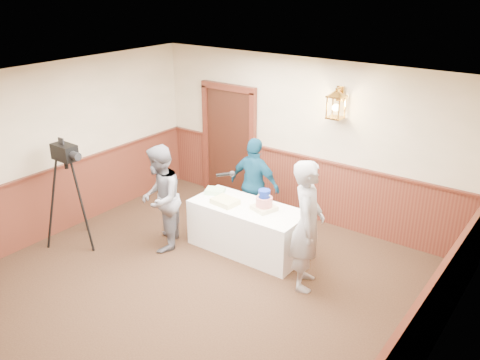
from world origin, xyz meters
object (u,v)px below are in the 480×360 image
at_px(display_table, 248,228).
at_px(tiered_cake, 264,202).
at_px(assistant_p, 255,185).
at_px(interviewer, 160,198).
at_px(tv_camera_rig, 71,200).
at_px(sheet_cake_yellow, 225,201).
at_px(sheet_cake_green, 215,191).
at_px(baker, 307,225).

height_order(display_table, tiered_cake, tiered_cake).
relative_size(tiered_cake, assistant_p, 0.25).
xyz_separation_m(tiered_cake, interviewer, (-1.40, -0.77, -0.03)).
xyz_separation_m(assistant_p, tv_camera_rig, (-2.03, -2.13, -0.05)).
height_order(tiered_cake, interviewer, interviewer).
bearing_deg(sheet_cake_yellow, sheet_cake_green, 148.70).
relative_size(baker, tv_camera_rig, 1.11).
distance_m(baker, assistant_p, 1.83).
distance_m(interviewer, assistant_p, 1.61).
bearing_deg(baker, display_table, 51.03).
bearing_deg(sheet_cake_green, tiered_cake, -3.38).
relative_size(interviewer, tv_camera_rig, 1.01).
xyz_separation_m(display_table, tv_camera_rig, (-2.36, -1.45, 0.37)).
height_order(display_table, tv_camera_rig, tv_camera_rig).
height_order(sheet_cake_green, tv_camera_rig, tv_camera_rig).
height_order(interviewer, assistant_p, interviewer).
bearing_deg(baker, sheet_cake_yellow, 58.93).
height_order(sheet_cake_yellow, sheet_cake_green, sheet_cake_yellow).
bearing_deg(tv_camera_rig, tiered_cake, 31.49).
bearing_deg(display_table, tiered_cake, 9.34).
xyz_separation_m(sheet_cake_yellow, baker, (1.54, -0.19, 0.13)).
relative_size(sheet_cake_yellow, assistant_p, 0.24).
distance_m(sheet_cake_green, tv_camera_rig, 2.26).
bearing_deg(interviewer, display_table, 89.58).
distance_m(display_table, assistant_p, 0.86).
distance_m(sheet_cake_yellow, sheet_cake_green, 0.45).
bearing_deg(tv_camera_rig, sheet_cake_yellow, 34.95).
bearing_deg(tv_camera_rig, sheet_cake_green, 45.29).
height_order(tiered_cake, baker, baker).
xyz_separation_m(display_table, interviewer, (-1.13, -0.73, 0.47)).
relative_size(assistant_p, tv_camera_rig, 0.96).
height_order(baker, tv_camera_rig, baker).
relative_size(interviewer, assistant_p, 1.06).
bearing_deg(sheet_cake_yellow, interviewer, -143.36).
height_order(sheet_cake_green, interviewer, interviewer).
relative_size(sheet_cake_green, assistant_p, 0.19).
relative_size(display_table, tv_camera_rig, 1.08).
height_order(sheet_cake_green, assistant_p, assistant_p).
xyz_separation_m(sheet_cake_yellow, interviewer, (-0.80, -0.59, 0.05)).
bearing_deg(baker, interviewer, 75.75).
relative_size(display_table, sheet_cake_green, 6.03).
relative_size(tiered_cake, tv_camera_rig, 0.24).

